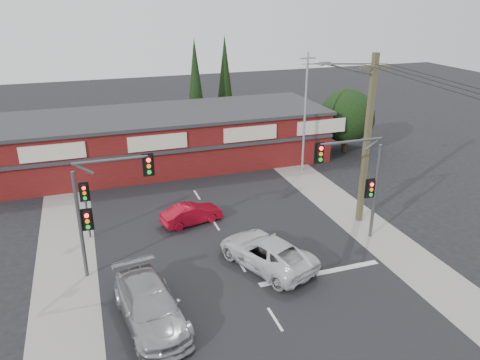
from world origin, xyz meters
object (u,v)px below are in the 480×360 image
object	(u,v)px
white_suv	(267,252)
shop_building	(163,138)
red_sedan	(192,214)
silver_suv	(150,306)
utility_pole	(366,136)

from	to	relation	value
white_suv	shop_building	xyz separation A→B (m)	(-2.23, 16.92, 1.37)
red_sedan	shop_building	bearing A→B (deg)	-14.02
silver_suv	red_sedan	bearing A→B (deg)	58.65
white_suv	utility_pole	world-z (taller)	utility_pole
utility_pole	red_sedan	bearing A→B (deg)	163.20
white_suv	utility_pole	bearing A→B (deg)	179.42
silver_suv	utility_pole	xyz separation A→B (m)	(13.39, 5.51, 4.58)
silver_suv	shop_building	bearing A→B (deg)	70.88
red_sedan	shop_building	world-z (taller)	shop_building
utility_pole	silver_suv	bearing A→B (deg)	-157.62
red_sedan	white_suv	bearing A→B (deg)	-169.13
white_suv	shop_building	world-z (taller)	shop_building
silver_suv	shop_building	world-z (taller)	shop_building
shop_building	utility_pole	xyz separation A→B (m)	(9.36, -14.00, 3.26)
silver_suv	shop_building	distance (m)	19.97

